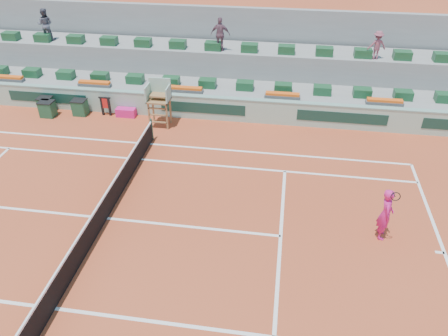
{
  "coord_description": "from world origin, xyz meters",
  "views": [
    {
      "loc": [
        6.15,
        -11.61,
        10.5
      ],
      "look_at": [
        4.0,
        2.5,
        1.0
      ],
      "focal_mm": 35.0,
      "sensor_mm": 36.0,
      "label": 1
    }
  ],
  "objects": [
    {
      "name": "spectator_mid",
      "position": [
        2.41,
        11.63,
        3.49
      ],
      "size": [
        1.06,
        0.47,
        1.78
      ],
      "primitive_type": "imported",
      "rotation": [
        0.0,
        0.0,
        3.11
      ],
      "color": "#795060",
      "rests_on": "seating_tier_upper"
    },
    {
      "name": "umpire_chair",
      "position": [
        0.0,
        7.5,
        1.54
      ],
      "size": [
        1.1,
        0.9,
        2.4
      ],
      "color": "brown",
      "rests_on": "ground"
    },
    {
      "name": "drink_cooler_a",
      "position": [
        -4.53,
        7.93,
        0.42
      ],
      "size": [
        0.73,
        0.64,
        0.84
      ],
      "color": "#17472C",
      "rests_on": "ground"
    },
    {
      "name": "tennis_net",
      "position": [
        0.0,
        0.0,
        0.53
      ],
      "size": [
        0.1,
        11.97,
        1.1
      ],
      "color": "black",
      "rests_on": "ground"
    },
    {
      "name": "court_lines",
      "position": [
        0.0,
        0.0,
        0.01
      ],
      "size": [
        23.89,
        11.09,
        0.01
      ],
      "color": "white",
      "rests_on": "ground"
    },
    {
      "name": "spectator_right",
      "position": [
        10.61,
        11.55,
        3.33
      ],
      "size": [
        1.03,
        0.72,
        1.46
      ],
      "primitive_type": "imported",
      "rotation": [
        0.0,
        0.0,
        3.34
      ],
      "color": "#894452",
      "rests_on": "seating_tier_upper"
    },
    {
      "name": "seating_tier_upper",
      "position": [
        0.0,
        12.3,
        1.3
      ],
      "size": [
        36.0,
        2.4,
        2.6
      ],
      "primitive_type": "cube",
      "color": "gray",
      "rests_on": "ground"
    },
    {
      "name": "ground",
      "position": [
        0.0,
        0.0,
        0.0
      ],
      "size": [
        90.0,
        90.0,
        0.0
      ],
      "primitive_type": "plane",
      "color": "#AA3F21",
      "rests_on": "ground"
    },
    {
      "name": "seating_tier_lower",
      "position": [
        0.0,
        10.7,
        0.6
      ],
      "size": [
        36.0,
        4.0,
        1.2
      ],
      "primitive_type": "cube",
      "color": "gray",
      "rests_on": "ground"
    },
    {
      "name": "spectator_left",
      "position": [
        -7.84,
        11.97,
        3.5
      ],
      "size": [
        1.01,
        0.86,
        1.8
      ],
      "primitive_type": "imported",
      "rotation": [
        0.0,
        0.0,
        3.37
      ],
      "color": "#4D4D5A",
      "rests_on": "seating_tier_upper"
    },
    {
      "name": "advertising_hoarding",
      "position": [
        0.02,
        8.5,
        0.63
      ],
      "size": [
        36.0,
        0.34,
        1.26
      ],
      "color": "#97BEA8",
      "rests_on": "ground"
    },
    {
      "name": "tennis_player",
      "position": [
        9.86,
        0.56,
        0.99
      ],
      "size": [
        0.53,
        0.94,
        2.28
      ],
      "color": "#E01D7D",
      "rests_on": "ground"
    },
    {
      "name": "towel_rack",
      "position": [
        -3.14,
        8.07,
        0.6
      ],
      "size": [
        0.64,
        0.11,
        1.03
      ],
      "color": "black",
      "rests_on": "ground"
    },
    {
      "name": "stadium_back_wall",
      "position": [
        0.0,
        13.9,
        2.2
      ],
      "size": [
        36.0,
        0.4,
        4.4
      ],
      "primitive_type": "cube",
      "color": "gray",
      "rests_on": "ground"
    },
    {
      "name": "seat_row_upper",
      "position": [
        0.0,
        11.7,
        2.82
      ],
      "size": [
        32.9,
        0.6,
        0.44
      ],
      "color": "#184927",
      "rests_on": "seating_tier_upper"
    },
    {
      "name": "drink_cooler_b",
      "position": [
        -6.14,
        7.5,
        0.42
      ],
      "size": [
        0.76,
        0.66,
        0.84
      ],
      "color": "#17472C",
      "rests_on": "ground"
    },
    {
      "name": "seat_row_lower",
      "position": [
        0.0,
        9.8,
        1.42
      ],
      "size": [
        32.9,
        0.6,
        0.44
      ],
      "color": "#184927",
      "rests_on": "seating_tier_lower"
    },
    {
      "name": "flower_planters",
      "position": [
        -1.5,
        9.0,
        1.33
      ],
      "size": [
        26.8,
        0.36,
        0.28
      ],
      "color": "#525252",
      "rests_on": "seating_tier_lower"
    },
    {
      "name": "drink_cooler_c",
      "position": [
        -6.46,
        7.96,
        0.42
      ],
      "size": [
        0.73,
        0.63,
        0.84
      ],
      "color": "#17472C",
      "rests_on": "ground"
    },
    {
      "name": "player_bag",
      "position": [
        -2.08,
        8.1,
        0.23
      ],
      "size": [
        1.02,
        0.45,
        0.45
      ],
      "primitive_type": "cube",
      "color": "#E01D7D",
      "rests_on": "ground"
    }
  ]
}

